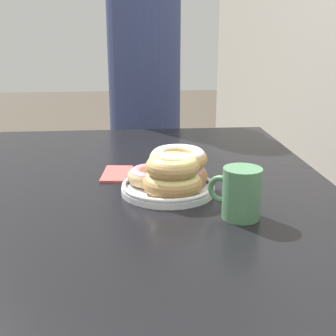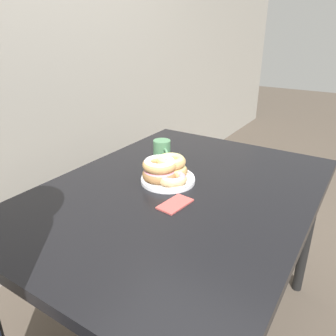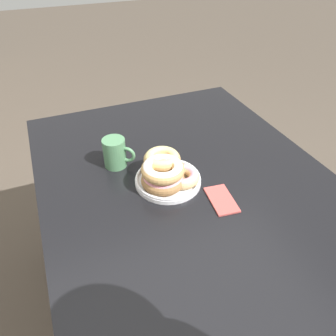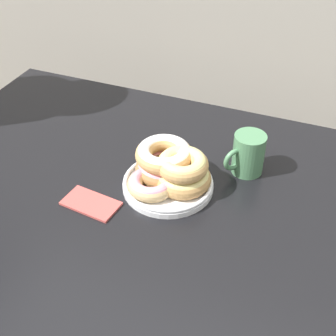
{
  "view_description": "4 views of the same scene",
  "coord_description": "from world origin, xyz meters",
  "px_view_note": "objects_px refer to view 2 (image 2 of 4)",
  "views": [
    {
      "loc": [
        1.05,
        0.11,
        1.13
      ],
      "look_at": [
        0.03,
        0.2,
        0.81
      ],
      "focal_mm": 50.0,
      "sensor_mm": 36.0,
      "label": 1
    },
    {
      "loc": [
        -0.97,
        -0.44,
        1.33
      ],
      "look_at": [
        0.03,
        0.2,
        0.81
      ],
      "focal_mm": 35.0,
      "sensor_mm": 36.0,
      "label": 2
    },
    {
      "loc": [
        -0.74,
        0.51,
        1.45
      ],
      "look_at": [
        0.03,
        0.2,
        0.81
      ],
      "focal_mm": 35.0,
      "sensor_mm": 36.0,
      "label": 3
    },
    {
      "loc": [
        0.35,
        -0.59,
        1.49
      ],
      "look_at": [
        0.03,
        0.2,
        0.81
      ],
      "focal_mm": 50.0,
      "sensor_mm": 36.0,
      "label": 4
    }
  ],
  "objects_px": {
    "dining_table": "(178,204)",
    "coffee_mug": "(162,151)",
    "napkin": "(175,204)",
    "donut_plate": "(166,171)"
  },
  "relations": [
    {
      "from": "donut_plate",
      "to": "napkin",
      "type": "distance_m",
      "value": 0.2
    },
    {
      "from": "dining_table",
      "to": "donut_plate",
      "type": "bearing_deg",
      "value": 66.96
    },
    {
      "from": "dining_table",
      "to": "napkin",
      "type": "xyz_separation_m",
      "value": [
        -0.11,
        -0.05,
        0.07
      ]
    },
    {
      "from": "napkin",
      "to": "dining_table",
      "type": "bearing_deg",
      "value": 25.51
    },
    {
      "from": "coffee_mug",
      "to": "napkin",
      "type": "xyz_separation_m",
      "value": [
        -0.3,
        -0.25,
        -0.05
      ]
    },
    {
      "from": "dining_table",
      "to": "coffee_mug",
      "type": "relative_size",
      "value": 12.29
    },
    {
      "from": "dining_table",
      "to": "donut_plate",
      "type": "xyz_separation_m",
      "value": [
        0.03,
        0.08,
        0.11
      ]
    },
    {
      "from": "dining_table",
      "to": "coffee_mug",
      "type": "xyz_separation_m",
      "value": [
        0.19,
        0.2,
        0.12
      ]
    },
    {
      "from": "dining_table",
      "to": "coffee_mug",
      "type": "distance_m",
      "value": 0.3
    },
    {
      "from": "donut_plate",
      "to": "napkin",
      "type": "height_order",
      "value": "donut_plate"
    }
  ]
}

